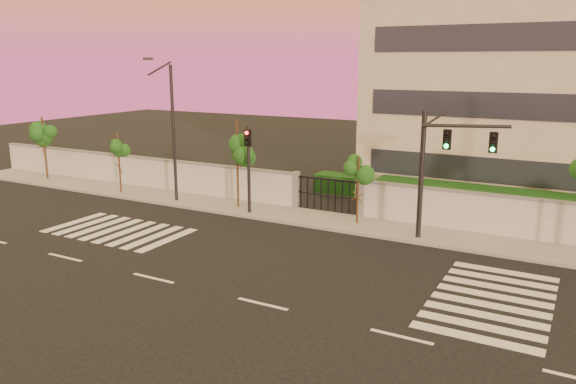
# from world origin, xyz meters

# --- Properties ---
(ground) EXTENTS (120.00, 120.00, 0.00)m
(ground) POSITION_xyz_m (0.00, 0.00, 0.00)
(ground) COLOR black
(ground) RESTS_ON ground
(sidewalk) EXTENTS (60.00, 3.00, 0.15)m
(sidewalk) POSITION_xyz_m (0.00, 10.50, 0.07)
(sidewalk) COLOR gray
(sidewalk) RESTS_ON ground
(perimeter_wall) EXTENTS (60.00, 0.36, 2.20)m
(perimeter_wall) POSITION_xyz_m (0.10, 12.00, 1.07)
(perimeter_wall) COLOR #B5B8BD
(perimeter_wall) RESTS_ON ground
(hedge_row) EXTENTS (41.00, 4.25, 1.80)m
(hedge_row) POSITION_xyz_m (1.17, 14.74, 0.82)
(hedge_row) COLOR #10340F
(hedge_row) RESTS_ON ground
(road_markings) EXTENTS (57.00, 7.62, 0.02)m
(road_markings) POSITION_xyz_m (-1.58, 3.76, 0.01)
(road_markings) COLOR silver
(road_markings) RESTS_ON ground
(street_tree_a) EXTENTS (1.57, 1.25, 4.54)m
(street_tree_a) POSITION_xyz_m (-24.20, 10.55, 3.34)
(street_tree_a) COLOR #382314
(street_tree_a) RESTS_ON ground
(street_tree_b) EXTENTS (1.37, 1.09, 3.96)m
(street_tree_b) POSITION_xyz_m (-16.54, 9.97, 2.92)
(street_tree_b) COLOR #382314
(street_tree_b) RESTS_ON ground
(street_tree_c) EXTENTS (1.60, 1.27, 5.15)m
(street_tree_c) POSITION_xyz_m (-7.88, 10.42, 3.79)
(street_tree_c) COLOR #382314
(street_tree_c) RESTS_ON ground
(street_tree_d) EXTENTS (1.32, 1.05, 3.63)m
(street_tree_d) POSITION_xyz_m (-0.66, 10.54, 2.68)
(street_tree_d) COLOR #382314
(street_tree_d) RESTS_ON ground
(traffic_signal_main) EXTENTS (3.79, 1.40, 6.12)m
(traffic_signal_main) POSITION_xyz_m (3.51, 9.74, 3.87)
(traffic_signal_main) COLOR black
(traffic_signal_main) RESTS_ON ground
(traffic_signal_secondary) EXTENTS (0.38, 0.36, 4.94)m
(traffic_signal_secondary) POSITION_xyz_m (-6.71, 9.69, 3.14)
(traffic_signal_secondary) COLOR black
(traffic_signal_secondary) RESTS_ON ground
(streetlight_west) EXTENTS (0.51, 2.04, 8.49)m
(streetlight_west) POSITION_xyz_m (-12.03, 9.76, 4.59)
(streetlight_west) COLOR black
(streetlight_west) RESTS_ON ground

